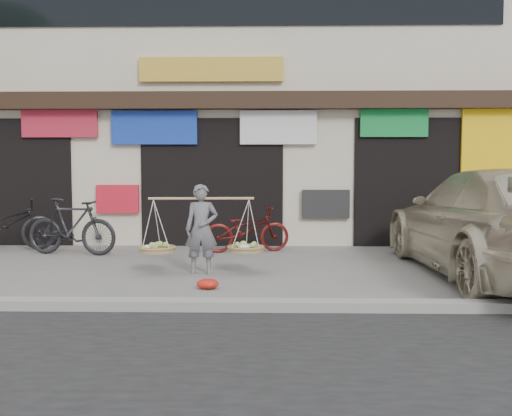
{
  "coord_description": "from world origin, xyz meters",
  "views": [
    {
      "loc": [
        1.2,
        -8.55,
        1.67
      ],
      "look_at": [
        0.99,
        0.9,
        0.99
      ],
      "focal_mm": 40.0,
      "sensor_mm": 36.0,
      "label": 1
    }
  ],
  "objects_px": {
    "bike_2": "(246,229)",
    "street_vendor": "(202,233)",
    "suv": "(499,223)",
    "bike_0": "(3,224)",
    "bike_1": "(71,226)"
  },
  "relations": [
    {
      "from": "street_vendor",
      "to": "bike_1",
      "type": "xyz_separation_m",
      "value": [
        -2.71,
        1.85,
        -0.09
      ]
    },
    {
      "from": "street_vendor",
      "to": "bike_2",
      "type": "height_order",
      "value": "street_vendor"
    },
    {
      "from": "bike_0",
      "to": "bike_1",
      "type": "xyz_separation_m",
      "value": [
        1.54,
        -0.48,
        0.01
      ]
    },
    {
      "from": "bike_0",
      "to": "bike_1",
      "type": "distance_m",
      "value": 1.61
    },
    {
      "from": "street_vendor",
      "to": "bike_2",
      "type": "bearing_deg",
      "value": 71.65
    },
    {
      "from": "bike_0",
      "to": "bike_1",
      "type": "bearing_deg",
      "value": -130.67
    },
    {
      "from": "suv",
      "to": "street_vendor",
      "type": "bearing_deg",
      "value": -3.71
    },
    {
      "from": "bike_2",
      "to": "street_vendor",
      "type": "bearing_deg",
      "value": 152.34
    },
    {
      "from": "bike_1",
      "to": "suv",
      "type": "relative_size",
      "value": 0.32
    },
    {
      "from": "street_vendor",
      "to": "bike_0",
      "type": "relative_size",
      "value": 0.96
    },
    {
      "from": "bike_1",
      "to": "street_vendor",
      "type": "bearing_deg",
      "value": -114.48
    },
    {
      "from": "bike_0",
      "to": "suv",
      "type": "distance_m",
      "value": 9.15
    },
    {
      "from": "bike_2",
      "to": "bike_1",
      "type": "bearing_deg",
      "value": 85.05
    },
    {
      "from": "bike_0",
      "to": "bike_2",
      "type": "bearing_deg",
      "value": -113.75
    },
    {
      "from": "street_vendor",
      "to": "suv",
      "type": "xyz_separation_m",
      "value": [
        4.54,
        -0.21,
        0.19
      ]
    }
  ]
}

